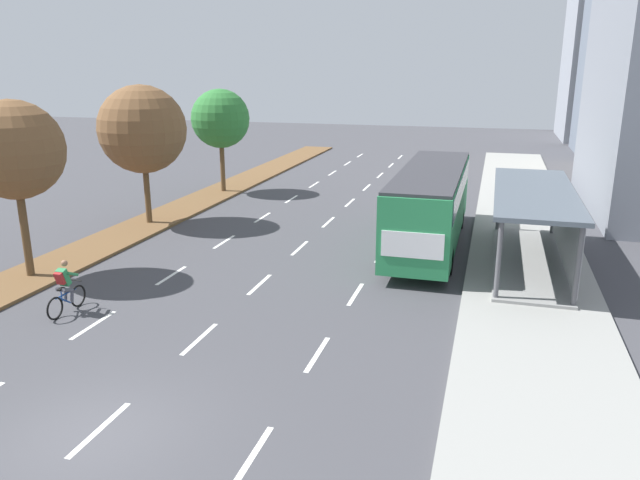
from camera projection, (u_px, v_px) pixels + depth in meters
name	position (u px, v px, depth m)	size (l,w,h in m)	color
ground_plane	(93.00, 435.00, 12.81)	(140.00, 140.00, 0.00)	#424247
median_strip	(188.00, 206.00, 33.47)	(2.60, 52.00, 0.12)	brown
sidewalk_right	(523.00, 228.00, 28.82)	(4.50, 52.00, 0.15)	gray
lane_divider_left	(262.00, 217.00, 31.17)	(0.14, 48.74, 0.01)	white
lane_divider_center	(328.00, 222.00, 30.24)	(0.14, 48.74, 0.01)	white
lane_divider_right	(398.00, 227.00, 29.32)	(0.14, 48.74, 0.01)	white
bus_shelter	(540.00, 220.00, 23.06)	(2.90, 9.79, 2.86)	gray
bus	(431.00, 199.00, 25.62)	(2.54, 11.29, 3.37)	#28844C
cyclist	(65.00, 289.00, 18.94)	(0.46, 1.82, 1.71)	black
median_tree_second	(14.00, 150.00, 21.02)	(3.45, 3.45, 6.30)	brown
median_tree_third	(142.00, 129.00, 28.55)	(4.12, 4.12, 6.55)	brown
median_tree_fourth	(220.00, 119.00, 36.06)	(3.46, 3.46, 6.08)	brown
building_tall_right	(624.00, 15.00, 61.13)	(9.94, 11.95, 24.81)	#8E939E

